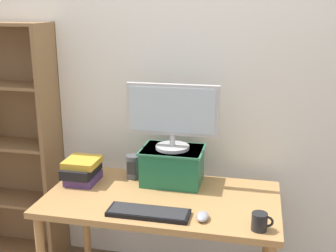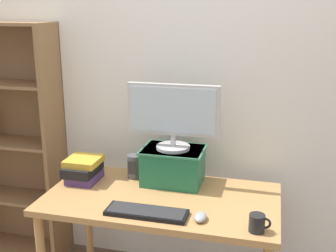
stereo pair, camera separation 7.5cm
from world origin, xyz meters
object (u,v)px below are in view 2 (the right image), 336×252
at_px(computer_monitor, 173,114).
at_px(coffee_mug, 257,223).
at_px(desk, 161,208).
at_px(keyboard, 147,212).
at_px(computer_mouse, 200,217).
at_px(riser_box, 173,165).
at_px(desk_speaker, 134,166).
at_px(bookshelf_unit, 9,140).
at_px(book_stack, 83,169).

distance_m(computer_monitor, coffee_mug, 0.81).
distance_m(desk, coffee_mug, 0.63).
relative_size(keyboard, computer_mouse, 4.16).
bearing_deg(riser_box, keyboard, -94.47).
height_order(computer_monitor, desk_speaker, computer_monitor).
xyz_separation_m(bookshelf_unit, keyboard, (1.21, -0.58, -0.12)).
bearing_deg(desk, keyboard, -93.76).
bearing_deg(riser_box, computer_mouse, -60.17).
distance_m(keyboard, computer_mouse, 0.28).
relative_size(desk, computer_mouse, 12.82).
bearing_deg(bookshelf_unit, keyboard, -25.79).
xyz_separation_m(desk, coffee_mug, (0.55, -0.27, 0.12)).
xyz_separation_m(keyboard, coffee_mug, (0.57, -0.03, 0.03)).
xyz_separation_m(desk, book_stack, (-0.53, 0.10, 0.15)).
relative_size(desk, bookshelf_unit, 0.80).
bearing_deg(desk_speaker, desk, -43.52).
xyz_separation_m(desk, computer_monitor, (0.02, 0.21, 0.51)).
distance_m(bookshelf_unit, coffee_mug, 1.88).
distance_m(book_stack, coffee_mug, 1.14).
bearing_deg(desk, riser_box, 84.76).
bearing_deg(desk_speaker, book_stack, -156.42).
distance_m(computer_monitor, book_stack, 0.66).
distance_m(bookshelf_unit, keyboard, 1.35).
height_order(riser_box, book_stack, riser_box).
height_order(bookshelf_unit, computer_mouse, bookshelf_unit).
relative_size(riser_box, book_stack, 1.52).
bearing_deg(coffee_mug, book_stack, 161.42).
distance_m(desk, desk_speaker, 0.36).
xyz_separation_m(computer_monitor, book_stack, (-0.55, -0.11, -0.36)).
distance_m(coffee_mug, desk_speaker, 0.93).
xyz_separation_m(keyboard, desk_speaker, (-0.22, 0.46, 0.06)).
bearing_deg(bookshelf_unit, desk, -16.00).
height_order(computer_monitor, computer_mouse, computer_monitor).
xyz_separation_m(keyboard, book_stack, (-0.51, 0.33, 0.06)).
bearing_deg(coffee_mug, desk_speaker, 148.19).
bearing_deg(book_stack, computer_monitor, 11.38).
xyz_separation_m(riser_box, desk_speaker, (-0.26, 0.02, -0.04)).
bearing_deg(keyboard, riser_box, 85.53).
height_order(computer_monitor, keyboard, computer_monitor).
bearing_deg(keyboard, coffee_mug, -3.25).
height_order(desk, bookshelf_unit, bookshelf_unit).
bearing_deg(coffee_mug, keyboard, 176.75).
height_order(desk, computer_monitor, computer_monitor).
relative_size(book_stack, desk_speaker, 1.67).
bearing_deg(riser_box, desk_speaker, 176.58).
relative_size(riser_box, desk_speaker, 2.53).
relative_size(riser_box, computer_mouse, 3.62).
relative_size(riser_box, coffee_mug, 3.51).
bearing_deg(desk_speaker, computer_monitor, -3.75).
height_order(computer_mouse, book_stack, book_stack).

